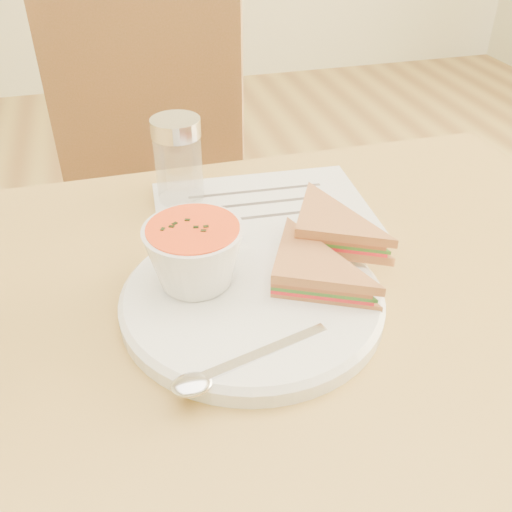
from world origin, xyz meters
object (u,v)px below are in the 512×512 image
object	(u,v)px
chair_far	(137,251)
soup_bowl	(195,258)
dining_table	(250,504)
plate	(252,300)
condiment_shaker	(179,161)

from	to	relation	value
chair_far	soup_bowl	world-z (taller)	chair_far
dining_table	chair_far	distance (m)	0.57
dining_table	soup_bowl	distance (m)	0.43
chair_far	plate	world-z (taller)	chair_far
chair_far	plate	size ratio (longest dim) A/B	3.32
soup_bowl	dining_table	bearing A→B (deg)	-36.06
dining_table	chair_far	world-z (taller)	chair_far
dining_table	condiment_shaker	distance (m)	0.50
chair_far	condiment_shaker	bearing A→B (deg)	122.23
chair_far	soup_bowl	distance (m)	0.62
chair_far	dining_table	bearing A→B (deg)	119.81
dining_table	condiment_shaker	bearing A→B (deg)	96.73
plate	condiment_shaker	bearing A→B (deg)	98.05
plate	soup_bowl	size ratio (longest dim) A/B	2.68
dining_table	plate	distance (m)	0.38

